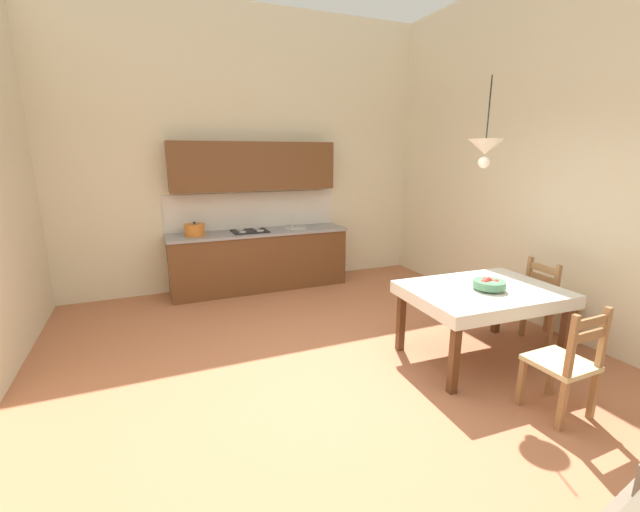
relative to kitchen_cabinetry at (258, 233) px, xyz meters
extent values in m
cube|color=#B7704C|center=(-0.01, -2.96, -0.91)|extent=(6.15, 7.06, 0.10)
cube|color=beige|center=(-0.01, 0.33, 1.19)|extent=(6.15, 0.12, 4.10)
cube|color=beige|center=(2.82, -2.96, 1.19)|extent=(0.12, 7.06, 4.10)
cube|color=brown|center=(0.01, -0.04, -0.43)|extent=(2.64, 0.60, 0.86)
cube|color=gray|center=(0.01, -0.05, 0.02)|extent=(2.67, 0.63, 0.04)
cube|color=silver|center=(0.01, 0.26, 0.32)|extent=(2.64, 0.01, 0.55)
cube|color=brown|center=(0.01, 0.09, 0.99)|extent=(2.43, 0.34, 0.70)
cube|color=black|center=(0.01, -0.31, -0.81)|extent=(2.60, 0.02, 0.09)
cylinder|color=silver|center=(0.60, -0.04, 0.04)|extent=(0.34, 0.34, 0.02)
cylinder|color=silver|center=(0.60, 0.10, 0.15)|extent=(0.02, 0.02, 0.22)
cube|color=black|center=(-0.13, -0.04, 0.05)|extent=(0.52, 0.42, 0.01)
cylinder|color=silver|center=(-0.26, -0.14, 0.06)|extent=(0.11, 0.11, 0.01)
cylinder|color=silver|center=(0.00, -0.14, 0.06)|extent=(0.11, 0.11, 0.01)
cylinder|color=silver|center=(-0.26, 0.06, 0.06)|extent=(0.11, 0.11, 0.01)
cylinder|color=silver|center=(0.00, 0.06, 0.06)|extent=(0.11, 0.11, 0.01)
cylinder|color=orange|center=(-0.92, -0.06, 0.12)|extent=(0.28, 0.28, 0.15)
cylinder|color=orange|center=(-0.92, -0.06, 0.20)|extent=(0.29, 0.29, 0.02)
sphere|color=black|center=(-0.92, -0.06, 0.23)|extent=(0.04, 0.04, 0.04)
cube|color=#56331C|center=(1.46, -3.11, -0.12)|extent=(1.44, 1.05, 0.02)
cube|color=#56331C|center=(0.80, -3.51, -0.49)|extent=(0.07, 0.07, 0.73)
cube|color=#56331C|center=(2.08, -3.57, -0.49)|extent=(0.07, 0.07, 0.73)
cube|color=#56331C|center=(0.84, -2.64, -0.49)|extent=(0.07, 0.07, 0.73)
cube|color=#56331C|center=(2.11, -2.70, -0.49)|extent=(0.07, 0.07, 0.73)
cube|color=silver|center=(1.46, -3.11, -0.10)|extent=(1.50, 1.11, 0.00)
cube|color=silver|center=(1.43, -3.63, -0.17)|extent=(1.46, 0.07, 0.12)
cube|color=silver|center=(1.48, -2.58, -0.17)|extent=(1.46, 0.07, 0.12)
cube|color=silver|center=(0.73, -3.07, -0.17)|extent=(0.05, 1.05, 0.12)
cube|color=silver|center=(2.19, -3.14, -0.17)|extent=(0.05, 1.05, 0.12)
cube|color=#D1BC89|center=(2.50, -3.08, -0.43)|extent=(0.45, 0.45, 0.04)
cube|color=#996B42|center=(2.69, -2.91, -0.65)|extent=(0.05, 0.05, 0.41)
cube|color=#996B42|center=(2.66, -3.27, -0.65)|extent=(0.05, 0.05, 0.41)
cube|color=#996B42|center=(2.33, -2.89, -0.39)|extent=(0.05, 0.05, 0.93)
cube|color=#996B42|center=(2.30, -3.25, -0.39)|extent=(0.05, 0.05, 0.93)
cube|color=#996B42|center=(2.32, -3.07, -0.01)|extent=(0.05, 0.32, 0.07)
cube|color=#996B42|center=(2.32, -3.07, -0.12)|extent=(0.05, 0.32, 0.07)
cube|color=#D1BC89|center=(1.38, -4.04, -0.43)|extent=(0.43, 0.43, 0.04)
cube|color=#996B42|center=(1.20, -3.87, -0.65)|extent=(0.05, 0.05, 0.41)
cube|color=#996B42|center=(1.56, -3.86, -0.65)|extent=(0.05, 0.05, 0.41)
cube|color=#996B42|center=(1.21, -4.23, -0.39)|extent=(0.05, 0.05, 0.93)
cube|color=#996B42|center=(1.57, -4.22, -0.39)|extent=(0.05, 0.05, 0.93)
cube|color=#996B42|center=(1.39, -4.22, -0.01)|extent=(0.32, 0.03, 0.07)
cube|color=#996B42|center=(1.39, -4.22, -0.12)|extent=(0.32, 0.03, 0.07)
cylinder|color=#4C7F5B|center=(1.46, -3.18, -0.09)|extent=(0.17, 0.17, 0.02)
cylinder|color=#4C7F5B|center=(1.46, -3.18, -0.04)|extent=(0.30, 0.30, 0.07)
sphere|color=red|center=(1.41, -3.17, -0.03)|extent=(0.09, 0.09, 0.09)
sphere|color=red|center=(1.51, -3.20, -0.04)|extent=(0.08, 0.08, 0.08)
sphere|color=red|center=(1.46, -3.15, -0.03)|extent=(0.10, 0.10, 0.10)
cylinder|color=black|center=(1.40, -3.02, 1.56)|extent=(0.01, 0.01, 0.57)
cone|color=silver|center=(1.40, -3.02, 1.23)|extent=(0.32, 0.32, 0.14)
sphere|color=white|center=(1.40, -3.02, 1.09)|extent=(0.11, 0.11, 0.11)
camera|label=1|loc=(-1.49, -6.01, 1.17)|focal=23.03mm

